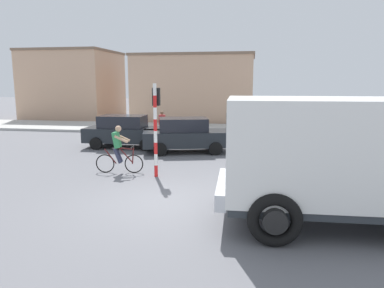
{
  "coord_description": "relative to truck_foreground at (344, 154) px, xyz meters",
  "views": [
    {
      "loc": [
        2.36,
        -9.22,
        3.26
      ],
      "look_at": [
        0.41,
        2.5,
        1.2
      ],
      "focal_mm": 33.76,
      "sensor_mm": 36.0,
      "label": 1
    }
  ],
  "objects": [
    {
      "name": "building_corner_left",
      "position": [
        -18.08,
        22.75,
        1.32
      ],
      "size": [
        7.38,
        7.04,
        5.98
      ],
      "color": "tan",
      "rests_on": "ground"
    },
    {
      "name": "cyclist",
      "position": [
        -6.72,
        3.79,
        -0.8
      ],
      "size": [
        1.72,
        0.52,
        1.72
      ],
      "color": "black",
      "rests_on": "ground"
    },
    {
      "name": "truck_foreground",
      "position": [
        0.0,
        0.0,
        0.0
      ],
      "size": [
        5.51,
        3.0,
        2.9
      ],
      "color": "white",
      "rests_on": "ground"
    },
    {
      "name": "car_white_mid",
      "position": [
        -8.27,
        8.77,
        -0.85
      ],
      "size": [
        4.05,
        1.96,
        1.6
      ],
      "color": "#1E2328",
      "rests_on": "ground"
    },
    {
      "name": "pedestrian_near_kerb",
      "position": [
        -7.06,
        11.48,
        -0.82
      ],
      "size": [
        0.34,
        0.22,
        1.62
      ],
      "color": "#2D334C",
      "rests_on": "ground"
    },
    {
      "name": "traffic_light_pole",
      "position": [
        -5.27,
        3.6,
        0.4
      ],
      "size": [
        0.24,
        0.43,
        3.2
      ],
      "color": "red",
      "rests_on": "ground"
    },
    {
      "name": "ground_plane",
      "position": [
        -4.4,
        0.93,
        -1.67
      ],
      "size": [
        120.0,
        120.0,
        0.0
      ],
      "primitive_type": "plane",
      "color": "slate"
    },
    {
      "name": "sidewalk_far",
      "position": [
        -4.4,
        15.93,
        -1.59
      ],
      "size": [
        80.0,
        5.0,
        0.16
      ],
      "primitive_type": "cube",
      "color": "#ADADA8",
      "rests_on": "ground"
    },
    {
      "name": "car_far_side",
      "position": [
        -5.05,
        8.02,
        -0.85
      ],
      "size": [
        4.3,
        2.64,
        1.6
      ],
      "color": "#1E2328",
      "rests_on": "ground"
    },
    {
      "name": "building_mid_block",
      "position": [
        -6.79,
        21.69,
        1.05
      ],
      "size": [
        9.7,
        5.96,
        5.42
      ],
      "color": "tan",
      "rests_on": "ground"
    },
    {
      "name": "car_red_near",
      "position": [
        3.76,
        8.67,
        -0.85
      ],
      "size": [
        4.3,
        2.66,
        1.6
      ],
      "color": "#B7B7BC",
      "rests_on": "ground"
    }
  ]
}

